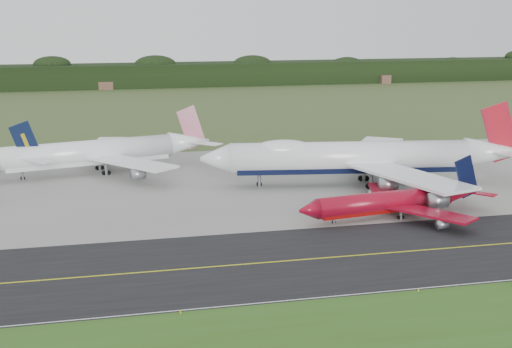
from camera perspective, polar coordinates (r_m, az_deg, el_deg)
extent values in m
plane|color=#374620|center=(122.02, 7.48, -5.86)|extent=(600.00, 600.00, 0.00)
cube|color=#2F5418|center=(92.43, 15.17, -12.53)|extent=(400.00, 30.00, 0.01)
cube|color=black|center=(118.48, 8.15, -6.46)|extent=(400.00, 32.00, 0.02)
cube|color=gray|center=(168.87, 1.50, -0.47)|extent=(400.00, 78.00, 0.01)
cube|color=#C4C112|center=(118.48, 8.15, -6.45)|extent=(400.00, 0.40, 0.00)
cube|color=silver|center=(105.11, 11.20, -9.12)|extent=(400.00, 0.25, 0.00)
cube|color=black|center=(386.72, -6.84, 7.89)|extent=(700.00, 24.00, 12.00)
cylinder|color=white|center=(163.77, 7.48, 1.39)|extent=(54.74, 14.70, 6.90)
cube|color=black|center=(164.23, 7.46, 0.63)|extent=(51.80, 12.60, 2.41)
cone|color=white|center=(160.26, -3.27, 1.23)|extent=(7.72, 7.81, 6.90)
cone|color=white|center=(174.05, 18.61, 1.68)|extent=(15.18, 8.90, 6.90)
ellipsoid|color=white|center=(160.94, 2.19, 1.98)|extent=(14.77, 7.84, 4.40)
cube|color=white|center=(151.80, 12.15, -0.17)|extent=(18.20, 32.25, 0.59)
cube|color=white|center=(180.80, 9.39, 2.02)|extent=(25.08, 31.06, 0.59)
cube|color=#B51423|center=(173.56, 18.96, 3.20)|extent=(9.89, 1.98, 14.29)
cylinder|color=gray|center=(151.70, 10.51, -0.83)|extent=(4.15, 3.41, 2.90)
cylinder|color=gray|center=(179.55, 8.11, 1.38)|extent=(4.15, 3.41, 2.90)
cylinder|color=gray|center=(141.12, 14.34, -2.05)|extent=(4.15, 3.41, 2.90)
cylinder|color=gray|center=(193.73, 9.06, 2.19)|extent=(4.15, 3.41, 2.90)
cylinder|color=black|center=(162.10, 0.26, -0.81)|extent=(1.31, 0.73, 1.24)
cylinder|color=slate|center=(162.05, 9.21, -0.37)|extent=(1.10, 1.10, 4.61)
cylinder|color=black|center=(162.44, 9.19, -0.95)|extent=(1.32, 0.79, 1.24)
cylinder|color=slate|center=(169.24, 8.61, 0.22)|extent=(1.10, 1.10, 4.61)
cylinder|color=black|center=(169.61, 8.59, -0.34)|extent=(1.32, 0.79, 1.24)
cylinder|color=maroon|center=(139.57, 10.27, -2.18)|extent=(29.32, 8.41, 3.93)
cube|color=maroon|center=(139.90, 10.25, -2.69)|extent=(27.73, 7.22, 1.38)
cone|color=maroon|center=(131.82, 4.23, -2.90)|extent=(4.20, 4.45, 3.93)
cone|color=maroon|center=(149.86, 16.25, -1.34)|extent=(8.19, 5.08, 3.93)
cube|color=maroon|center=(136.01, 13.85, -3.05)|extent=(13.40, 16.36, 0.44)
cube|color=maroon|center=(148.94, 10.25, -1.50)|extent=(9.52, 17.01, 0.44)
cube|color=black|center=(149.52, 16.48, -0.22)|extent=(6.18, 1.28, 8.95)
cylinder|color=gray|center=(133.15, 14.69, -3.93)|extent=(2.38, 1.97, 1.65)
cylinder|color=gray|center=(152.24, 9.37, -1.57)|extent=(2.38, 1.97, 1.65)
cylinder|color=black|center=(134.95, 6.23, -3.83)|extent=(0.75, 0.42, 0.71)
cylinder|color=slate|center=(139.63, 11.52, -3.16)|extent=(0.63, 0.63, 2.03)
cylinder|color=black|center=(139.81, 11.51, -3.42)|extent=(0.75, 0.46, 0.71)
cylinder|color=slate|center=(143.11, 10.57, -2.73)|extent=(0.63, 0.63, 2.03)
cylinder|color=black|center=(143.29, 10.56, -2.98)|extent=(0.75, 0.46, 0.71)
cone|color=silver|center=(175.54, -18.02, 1.21)|extent=(11.14, 6.81, 5.34)
cube|color=black|center=(174.93, -17.91, 2.35)|extent=(7.45, 1.51, 10.77)
cylinder|color=white|center=(178.87, -13.26, 1.71)|extent=(41.91, 15.45, 5.79)
cube|color=white|center=(179.23, -13.23, 1.12)|extent=(39.54, 13.55, 2.03)
cone|color=white|center=(186.40, -5.36, 2.58)|extent=(12.06, 8.22, 5.79)
cube|color=white|center=(169.55, -9.89, 0.91)|extent=(20.80, 23.37, 0.52)
cube|color=white|center=(192.17, -11.96, 2.22)|extent=(12.11, 24.91, 0.52)
cube|color=#B40C38|center=(186.00, -5.20, 3.73)|extent=(7.88, 2.33, 11.52)
cylinder|color=gray|center=(164.43, -9.41, -0.01)|extent=(3.65, 3.11, 2.43)
cylinder|color=gray|center=(197.82, -12.46, 2.03)|extent=(3.65, 3.11, 2.43)
cylinder|color=black|center=(177.03, -18.16, -0.32)|extent=(1.12, 0.70, 1.04)
cylinder|color=slate|center=(177.31, -11.91, 0.50)|extent=(0.98, 0.98, 3.66)
cylinder|color=black|center=(177.59, -11.89, 0.09)|extent=(1.14, 0.75, 1.04)
cylinder|color=slate|center=(183.36, -12.42, 0.88)|extent=(0.98, 0.98, 3.66)
cylinder|color=black|center=(183.63, -12.40, 0.48)|extent=(1.14, 0.75, 1.04)
cylinder|color=yellow|center=(96.30, -6.05, -10.91)|extent=(0.16, 0.16, 0.50)
cylinder|color=yellow|center=(105.35, 12.87, -9.03)|extent=(0.16, 0.16, 0.50)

